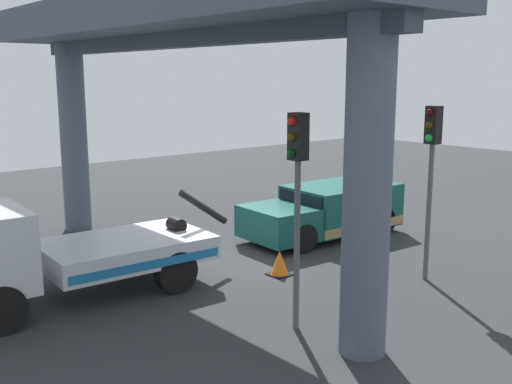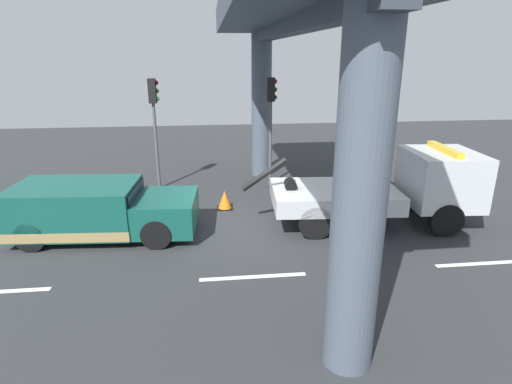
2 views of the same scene
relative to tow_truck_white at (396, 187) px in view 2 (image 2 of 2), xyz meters
name	(u,v)px [view 2 (image 2 of 2)]	position (x,y,z in m)	size (l,w,h in m)	color
ground_plane	(243,230)	(-4.80, 0.05, -1.25)	(60.00, 40.00, 0.10)	#2D3033
lane_stripe_mid	(253,277)	(-4.80, -2.91, -1.20)	(2.60, 0.16, 0.01)	silver
lane_stripe_east	(483,263)	(1.20, -2.91, -1.20)	(2.60, 0.16, 0.01)	silver
tow_truck_white	(396,187)	(0.00, 0.00, 0.00)	(7.32, 2.78, 2.46)	silver
towed_van_green	(97,211)	(-9.09, 0.06, -0.42)	(5.33, 2.51, 1.58)	#145147
overpass_structure	(290,25)	(-3.47, 0.05, 4.69)	(3.60, 14.00, 6.90)	#4C5666
traffic_light_near	(154,110)	(-7.78, 4.50, 1.92)	(0.39, 0.32, 4.28)	#515456
traffic_light_far	(271,108)	(-3.28, 4.50, 1.93)	(0.39, 0.32, 4.30)	#515456
traffic_cone_orange	(225,200)	(-5.28, 1.89, -0.90)	(0.53, 0.53, 0.64)	orange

